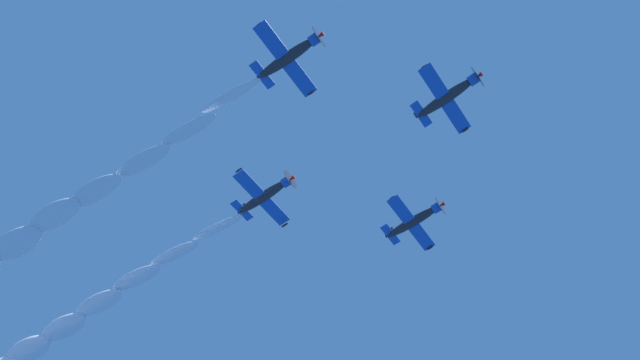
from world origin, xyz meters
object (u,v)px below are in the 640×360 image
object	(u,v)px
airplane_left_wingman	(415,221)
airplane_lead	(449,96)
airplane_right_wingman	(290,56)
airplane_slot_tail	(265,195)

from	to	relation	value
airplane_left_wingman	airplane_lead	bearing A→B (deg)	-27.23
airplane_right_wingman	airplane_slot_tail	bearing A→B (deg)	155.51
airplane_lead	airplane_slot_tail	bearing A→B (deg)	-158.15
airplane_lead	airplane_slot_tail	world-z (taller)	airplane_slot_tail
airplane_lead	airplane_right_wingman	bearing A→B (deg)	-108.00
airplane_slot_tail	airplane_lead	bearing A→B (deg)	21.85
airplane_lead	airplane_left_wingman	distance (m)	15.46
airplane_right_wingman	airplane_slot_tail	size ratio (longest dim) A/B	1.00
airplane_left_wingman	airplane_right_wingman	world-z (taller)	airplane_left_wingman
airplane_lead	airplane_right_wingman	xyz separation A→B (m)	(-4.85, -14.92, -0.98)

